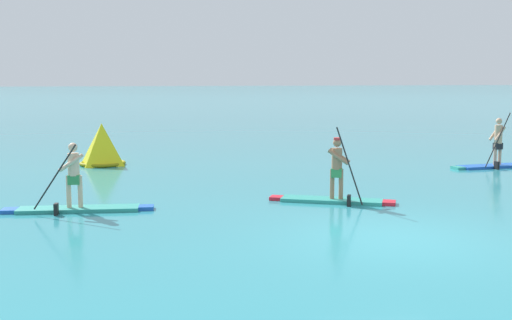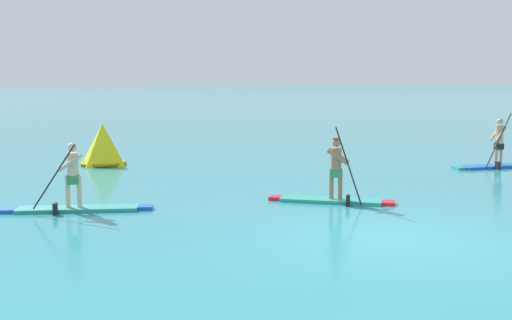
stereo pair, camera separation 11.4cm
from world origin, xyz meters
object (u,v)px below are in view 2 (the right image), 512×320
(race_marker_buoy, at_px, (103,146))
(paddleboarder_mid_center, at_px, (334,187))
(paddleboarder_far_right, at_px, (494,156))
(paddleboarder_near_left, at_px, (75,196))

(race_marker_buoy, bearing_deg, paddleboarder_mid_center, -55.99)
(race_marker_buoy, bearing_deg, paddleboarder_far_right, -15.67)
(paddleboarder_mid_center, distance_m, paddleboarder_far_right, 8.82)
(paddleboarder_mid_center, xyz_separation_m, race_marker_buoy, (-5.66, 8.39, 0.29))
(paddleboarder_near_left, height_order, race_marker_buoy, paddleboarder_near_left)
(paddleboarder_near_left, height_order, paddleboarder_mid_center, paddleboarder_mid_center)
(paddleboarder_near_left, xyz_separation_m, paddleboarder_far_right, (13.67, 4.39, 0.05))
(paddleboarder_mid_center, xyz_separation_m, paddleboarder_far_right, (7.46, 4.71, 0.02))
(paddleboarder_far_right, distance_m, race_marker_buoy, 13.63)
(paddleboarder_near_left, distance_m, paddleboarder_far_right, 14.36)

